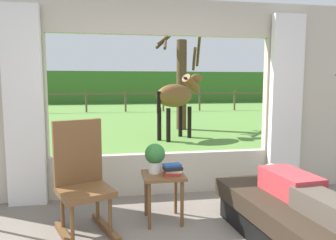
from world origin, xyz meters
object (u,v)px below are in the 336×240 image
Objects in this scene: rocking_chair at (82,178)px; book_stack at (173,170)px; reclining_person at (302,191)px; potted_plant at (155,156)px; horse at (177,96)px; pasture_tree at (181,78)px; recliner_sofa at (298,221)px; side_table at (163,183)px.

rocking_chair is 5.50× the size of book_stack.
reclining_person is 1.48m from potted_plant.
pasture_tree is at bearing 127.03° from horse.
pasture_tree is at bearing 77.25° from book_stack.
potted_plant is (-1.22, 0.77, 0.48)m from recliner_sofa.
potted_plant reaches higher than side_table.
side_table is 2.55× the size of book_stack.
recliner_sofa is at bearing -37.57° from horse.
pasture_tree reaches higher than potted_plant.
book_stack is at bearing -102.75° from pasture_tree.
reclining_person reaches higher than recliner_sofa.
recliner_sofa is 2.09m from rocking_chair.
reclining_person is at bearing -37.57° from horse.
side_table is (-1.14, 0.76, -0.10)m from reclining_person.
rocking_chair reaches higher than recliner_sofa.
recliner_sofa is 7.61m from pasture_tree.
horse reaches higher than rocking_chair.
pasture_tree reaches higher than horse.
rocking_chair reaches higher than reclining_person.
rocking_chair is at bearing -58.77° from horse.
reclining_person reaches higher than side_table.
recliner_sofa is 1.29m from book_stack.
book_stack is at bearing -35.97° from potted_plant.
pasture_tree is at bearing 80.79° from reclining_person.
rocking_chair is 0.33× the size of pasture_tree.
rocking_chair is 0.79m from potted_plant.
side_table is at bearing -103.59° from pasture_tree.
rocking_chair is (-1.97, 0.65, 0.02)m from reclining_person.
recliner_sofa is 8.74× the size of book_stack.
potted_plant reaches higher than book_stack.
reclining_person is 4.49× the size of potted_plant.
recliner_sofa is at bearing 84.52° from reclining_person.
recliner_sofa is at bearing -32.24° from potted_plant.
horse reaches higher than recliner_sofa.
horse is (0.00, 5.74, 0.63)m from reclining_person.
pasture_tree is at bearing 48.48° from rocking_chair.
potted_plant is at bearing 143.13° from side_table.
side_table is 7.05m from pasture_tree.
rocking_chair reaches higher than side_table.
reclining_person is 1.37m from side_table.
rocking_chair is at bearing -167.41° from potted_plant.
potted_plant is at bearing -51.51° from horse.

